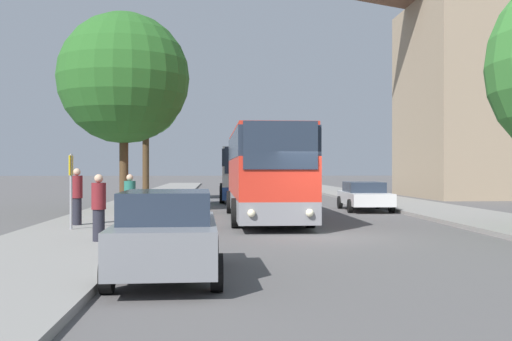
# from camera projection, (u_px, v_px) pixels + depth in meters

# --- Properties ---
(ground_plane) EXTENTS (300.00, 300.00, 0.00)m
(ground_plane) POSITION_uv_depth(u_px,v_px,m) (321.00, 236.00, 17.68)
(ground_plane) COLOR #565454
(ground_plane) RESTS_ON ground
(sidewalk_left) EXTENTS (4.00, 120.00, 0.15)m
(sidewalk_left) POSITION_uv_depth(u_px,v_px,m) (80.00, 235.00, 17.21)
(sidewalk_left) COLOR gray
(sidewalk_left) RESTS_ON ground_plane
(bus_front) EXTENTS (2.84, 11.10, 3.43)m
(bus_front) POSITION_uv_depth(u_px,v_px,m) (265.00, 173.00, 23.28)
(bus_front) COLOR gray
(bus_front) RESTS_ON ground_plane
(bus_middle) EXTENTS (2.96, 11.07, 3.18)m
(bus_middle) POSITION_uv_depth(u_px,v_px,m) (243.00, 173.00, 37.50)
(bus_middle) COLOR #2D519E
(bus_middle) RESTS_ON ground_plane
(parked_car_left_curb) EXTENTS (2.01, 4.34, 1.58)m
(parked_car_left_curb) POSITION_uv_depth(u_px,v_px,m) (167.00, 233.00, 10.83)
(parked_car_left_curb) COLOR slate
(parked_car_left_curb) RESTS_ON ground_plane
(parked_car_right_near) EXTENTS (2.23, 4.77, 1.35)m
(parked_car_right_near) POSITION_uv_depth(u_px,v_px,m) (364.00, 195.00, 28.25)
(parked_car_right_near) COLOR silver
(parked_car_right_near) RESTS_ON ground_plane
(bus_stop_sign) EXTENTS (0.08, 0.45, 2.28)m
(bus_stop_sign) POSITION_uv_depth(u_px,v_px,m) (71.00, 182.00, 18.06)
(bus_stop_sign) COLOR gray
(bus_stop_sign) RESTS_ON sidewalk_left
(pedestrian_waiting_near) EXTENTS (0.36, 0.36, 1.66)m
(pedestrian_waiting_near) POSITION_uv_depth(u_px,v_px,m) (130.00, 200.00, 18.84)
(pedestrian_waiting_near) COLOR #23232D
(pedestrian_waiting_near) RESTS_ON sidewalk_left
(pedestrian_waiting_far) EXTENTS (0.36, 0.36, 1.69)m
(pedestrian_waiting_far) POSITION_uv_depth(u_px,v_px,m) (99.00, 207.00, 15.10)
(pedestrian_waiting_far) COLOR #23232D
(pedestrian_waiting_far) RESTS_ON sidewalk_left
(pedestrian_walking_back) EXTENTS (0.36, 0.36, 1.84)m
(pedestrian_walking_back) POSITION_uv_depth(u_px,v_px,m) (77.00, 196.00, 19.44)
(pedestrian_walking_back) COLOR #23232D
(pedestrian_walking_back) RESTS_ON sidewalk_left
(tree_left_near) EXTENTS (4.16, 4.16, 7.98)m
(tree_left_near) POSITION_uv_depth(u_px,v_px,m) (146.00, 103.00, 36.65)
(tree_left_near) COLOR #47331E
(tree_left_near) RESTS_ON sidewalk_left
(tree_left_far) EXTENTS (5.92, 5.92, 8.89)m
(tree_left_far) POSITION_uv_depth(u_px,v_px,m) (124.00, 78.00, 27.07)
(tree_left_far) COLOR #47331E
(tree_left_far) RESTS_ON sidewalk_left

